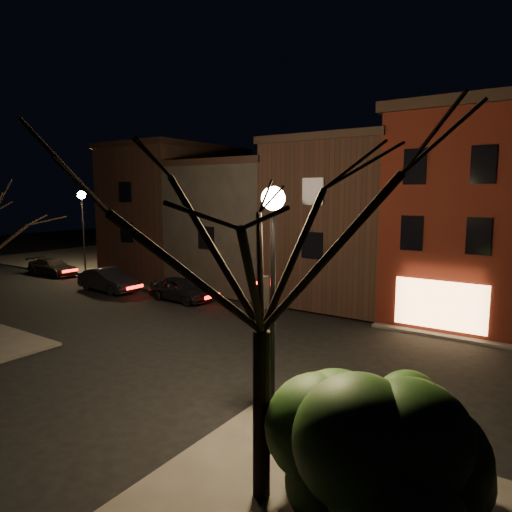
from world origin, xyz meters
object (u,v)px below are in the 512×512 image
(parked_car_a, at_px, (180,289))
(parked_car_b, at_px, (108,280))
(evergreen_bush, at_px, (363,444))
(street_lamp_near, at_px, (273,242))
(bare_tree_right, at_px, (262,208))
(street_lamp_far, at_px, (82,209))
(traffic_signal, at_px, (264,324))
(parked_car_c, at_px, (52,267))

(parked_car_a, distance_m, parked_car_b, 5.82)
(evergreen_bush, xyz_separation_m, parked_car_b, (-21.77, 11.09, -0.93))
(street_lamp_near, distance_m, bare_tree_right, 2.98)
(street_lamp_far, bearing_deg, traffic_signal, -25.45)
(traffic_signal, xyz_separation_m, parked_car_b, (-17.87, 8.60, -2.05))
(traffic_signal, xyz_separation_m, parked_car_c, (-26.39, 10.01, -2.14))
(parked_car_a, xyz_separation_m, parked_car_b, (-5.77, -0.74, 0.03))
(street_lamp_near, bearing_deg, bare_tree_right, -62.53)
(street_lamp_far, bearing_deg, bare_tree_right, -29.02)
(parked_car_a, bearing_deg, street_lamp_far, 83.43)
(parked_car_c, bearing_deg, traffic_signal, -113.11)
(evergreen_bush, relative_size, parked_car_b, 0.74)
(street_lamp_near, xyz_separation_m, parked_car_a, (-12.70, 9.83, -4.46))
(bare_tree_right, relative_size, parked_car_a, 2.00)
(evergreen_bush, xyz_separation_m, parked_car_a, (-16.00, 11.83, -0.96))
(evergreen_bush, bearing_deg, street_lamp_far, 153.52)
(parked_car_a, bearing_deg, parked_car_b, 101.46)
(street_lamp_near, xyz_separation_m, street_lamp_far, (-25.20, 12.20, 0.00))
(street_lamp_far, height_order, parked_car_b, street_lamp_far)
(street_lamp_far, height_order, parked_car_c, street_lamp_far)
(traffic_signal, bearing_deg, street_lamp_near, -39.37)
(street_lamp_near, relative_size, parked_car_c, 1.41)
(street_lamp_far, relative_size, parked_car_a, 1.53)
(bare_tree_right, bearing_deg, street_lamp_far, 150.98)
(parked_car_a, bearing_deg, evergreen_bush, -122.32)
(traffic_signal, height_order, parked_car_c, traffic_signal)
(bare_tree_right, xyz_separation_m, parked_car_a, (-14.00, 12.33, -5.42))
(street_lamp_near, xyz_separation_m, evergreen_bush, (3.30, -2.00, -3.50))
(traffic_signal, distance_m, bare_tree_right, 4.87)
(evergreen_bush, relative_size, parked_car_c, 0.74)
(street_lamp_near, relative_size, traffic_signal, 1.60)
(parked_car_a, relative_size, parked_car_b, 0.93)
(bare_tree_right, distance_m, parked_car_a, 19.43)
(parked_car_b, distance_m, parked_car_c, 8.64)
(street_lamp_near, relative_size, bare_tree_right, 0.76)
(bare_tree_right, relative_size, evergreen_bush, 2.50)
(street_lamp_far, relative_size, parked_car_c, 1.41)
(evergreen_bush, distance_m, parked_car_a, 19.92)
(bare_tree_right, distance_m, parked_car_c, 31.61)
(parked_car_b, bearing_deg, bare_tree_right, -117.13)
(parked_car_a, relative_size, parked_car_c, 0.93)
(traffic_signal, height_order, evergreen_bush, traffic_signal)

